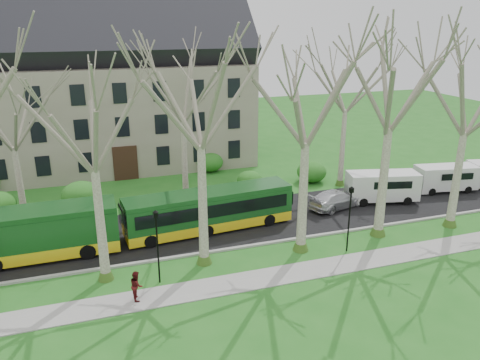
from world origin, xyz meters
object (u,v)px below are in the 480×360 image
van_b (446,179)px  bus_lead (6,237)px  bus_follow (209,210)px  sedan (336,199)px  pedestrian_b (137,285)px  van_a (382,187)px

van_b → bus_lead: bearing=-167.3°
bus_follow → van_b: bearing=-1.7°
bus_lead → bus_follow: bearing=2.2°
sedan → pedestrian_b: bearing=99.5°
van_a → pedestrian_b: 21.97m
bus_lead → bus_follow: 12.83m
bus_lead → van_a: size_ratio=2.32×
bus_lead → van_a: 27.44m
van_b → bus_follow: bearing=-167.1°
bus_lead → sedan: (23.30, 1.38, -0.92)m
sedan → van_b: bearing=-104.5°
sedan → bus_lead: bearing=76.8°
bus_follow → van_b: size_ratio=2.28×
bus_follow → pedestrian_b: 9.34m
bus_lead → bus_follow: size_ratio=1.11×
bus_follow → van_b: bus_follow is taller
van_a → van_b: van_a is taller
bus_follow → sedan: bus_follow is taller
van_b → sedan: bearing=-168.2°
bus_lead → van_b: 34.09m
bus_lead → van_b: (34.04, 1.78, -0.50)m
bus_lead → van_b: bearing=2.5°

